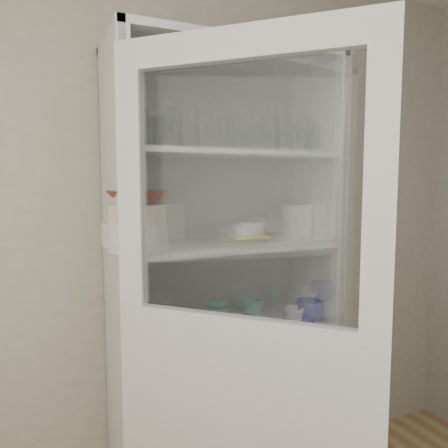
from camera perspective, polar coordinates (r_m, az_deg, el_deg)
name	(u,v)px	position (r m, az deg, el deg)	size (l,w,h in m)	color
wall_back	(166,230)	(2.09, -7.56, -0.82)	(3.60, 0.02, 2.60)	#9E9489
pantry_cabinet	(218,308)	(2.08, -0.73, -10.90)	(1.00, 0.45, 2.10)	#B4B4B4
cupboard_door	(242,384)	(1.52, 2.32, -20.20)	(0.65, 0.68, 2.00)	#B4B4B4
tumbler_0	(139,128)	(1.68, -11.00, 12.23)	(0.07, 0.07, 0.14)	silver
tumbler_1	(189,127)	(1.72, -4.55, 12.46)	(0.08, 0.08, 0.15)	silver
tumbler_2	(234,133)	(1.84, 1.34, 11.75)	(0.07, 0.07, 0.14)	silver
tumbler_3	(227,133)	(1.81, 0.42, 11.86)	(0.07, 0.07, 0.14)	silver
tumbler_4	(270,132)	(1.87, 5.98, 11.83)	(0.08, 0.08, 0.15)	silver
tumbler_5	(272,136)	(1.91, 6.29, 11.31)	(0.06, 0.06, 0.12)	silver
tumbler_6	(312,139)	(2.03, 11.43, 10.87)	(0.06, 0.06, 0.12)	silver
tumbler_7	(161,135)	(1.86, -8.24, 11.46)	(0.06, 0.06, 0.13)	silver
tumbler_8	(156,133)	(1.84, -8.87, 11.65)	(0.07, 0.07, 0.14)	silver
tumbler_9	(171,133)	(1.88, -6.94, 11.77)	(0.08, 0.08, 0.15)	silver
tumbler_10	(213,136)	(1.90, -1.40, 11.40)	(0.06, 0.06, 0.13)	silver
tumbler_11	(252,139)	(2.03, 3.62, 11.01)	(0.06, 0.06, 0.13)	silver
goblet_0	(163,130)	(1.95, -7.96, 12.02)	(0.08, 0.08, 0.18)	silver
goblet_1	(164,134)	(1.96, -7.80, 11.59)	(0.07, 0.07, 0.15)	silver
goblet_2	(255,138)	(2.16, 4.06, 11.13)	(0.07, 0.07, 0.16)	silver
goblet_3	(291,140)	(2.23, 8.74, 10.84)	(0.07, 0.07, 0.16)	silver
plate_stack_front	(137,236)	(1.75, -11.24, -1.59)	(0.23, 0.23, 0.11)	silver
plate_stack_back	(128,233)	(1.91, -12.39, -1.22)	(0.22, 0.22, 0.10)	silver
cream_bowl	(137,213)	(1.74, -11.30, 1.37)	(0.22, 0.22, 0.07)	beige
terracotta_bowl	(137,198)	(1.73, -11.34, 3.41)	(0.22, 0.22, 0.05)	#5D2711
glass_platter	(249,239)	(2.00, 3.22, -1.95)	(0.31, 0.31, 0.02)	silver
yellow_trivet	(249,236)	(2.00, 3.23, -1.54)	(0.15, 0.15, 0.01)	yellow
white_ramekin	(249,228)	(1.99, 3.23, -0.55)	(0.14, 0.14, 0.06)	silver
grey_bowl_stack	(297,220)	(2.17, 9.58, 0.48)	(0.15, 0.15, 0.16)	#B7B7B7
mug_blue	(309,311)	(2.17, 11.04, -11.08)	(0.13, 0.13, 0.11)	#21269E
mug_teal	(253,310)	(2.16, 3.82, -11.12)	(0.11, 0.11, 0.10)	teal
mug_white	(294,317)	(2.10, 9.12, -11.87)	(0.10, 0.10, 0.09)	silver
teal_jar	(217,315)	(2.06, -0.89, -11.77)	(0.09, 0.09, 0.11)	teal
measuring_cups	(158,343)	(1.85, -8.55, -15.07)	(0.10, 0.10, 0.04)	silver
white_canister	(134,325)	(1.92, -11.64, -12.80)	(0.12, 0.12, 0.14)	silver
cream_dish	(206,408)	(2.16, -2.34, -22.88)	(0.26, 0.26, 0.08)	beige
tin_box	(253,403)	(2.23, 3.80, -22.31)	(0.19, 0.13, 0.06)	#999999
tumbler_12	(173,127)	(1.72, -6.72, 12.48)	(0.08, 0.08, 0.16)	silver
tumbler_13	(306,136)	(2.01, 10.61, 11.23)	(0.07, 0.07, 0.14)	silver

